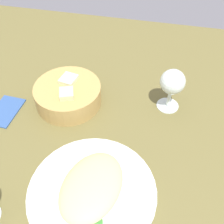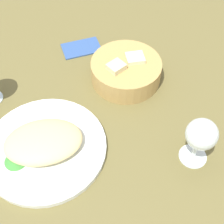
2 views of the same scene
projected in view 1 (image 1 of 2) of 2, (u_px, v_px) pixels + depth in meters
ground_plane at (77, 165)px, 63.12cm from camera, size 140.00×140.00×2.00cm
plate at (92, 192)px, 56.70cm from camera, size 27.50×27.50×1.40cm
omelette at (92, 186)px, 54.86cm from camera, size 19.28×15.26×3.62cm
lettuce_garnish at (90, 221)px, 50.99cm from camera, size 5.07×5.07×1.59cm
bread_basket at (68, 94)px, 73.87cm from camera, size 18.37×18.37×7.38cm
wine_glass_near at (172, 84)px, 69.01cm from camera, size 6.66×6.66×12.29cm
folded_napkin at (5, 111)px, 73.29cm from camera, size 11.33×7.52×0.80cm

